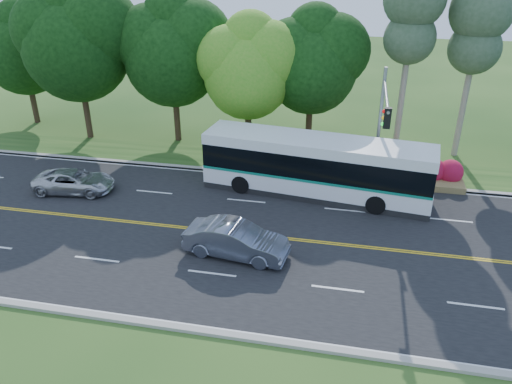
% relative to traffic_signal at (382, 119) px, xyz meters
% --- Properties ---
extents(ground, '(120.00, 120.00, 0.00)m').
position_rel_traffic_signal_xyz_m(ground, '(-6.49, -5.40, -4.67)').
color(ground, '#224717').
rests_on(ground, ground).
extents(road, '(60.00, 14.00, 0.02)m').
position_rel_traffic_signal_xyz_m(road, '(-6.49, -5.40, -4.66)').
color(road, black).
rests_on(road, ground).
extents(curb_north, '(60.00, 0.30, 0.15)m').
position_rel_traffic_signal_xyz_m(curb_north, '(-6.49, 1.75, -4.60)').
color(curb_north, '#A29D92').
rests_on(curb_north, ground).
extents(curb_south, '(60.00, 0.30, 0.15)m').
position_rel_traffic_signal_xyz_m(curb_south, '(-6.49, -12.55, -4.60)').
color(curb_south, '#A29D92').
rests_on(curb_south, ground).
extents(grass_verge, '(60.00, 4.00, 0.10)m').
position_rel_traffic_signal_xyz_m(grass_verge, '(-6.49, 3.60, -4.62)').
color(grass_verge, '#224717').
rests_on(grass_verge, ground).
extents(lane_markings, '(57.60, 13.82, 0.00)m').
position_rel_traffic_signal_xyz_m(lane_markings, '(-6.59, -5.40, -4.65)').
color(lane_markings, gold).
rests_on(lane_markings, road).
extents(tree_row, '(44.70, 9.10, 13.84)m').
position_rel_traffic_signal_xyz_m(tree_row, '(-11.65, 6.73, 2.06)').
color(tree_row, '#312115').
rests_on(tree_row, ground).
extents(bougainvillea_hedge, '(9.50, 2.25, 1.50)m').
position_rel_traffic_signal_xyz_m(bougainvillea_hedge, '(0.69, 2.75, -3.95)').
color(bougainvillea_hedge, maroon).
rests_on(bougainvillea_hedge, ground).
extents(traffic_signal, '(0.42, 6.10, 7.00)m').
position_rel_traffic_signal_xyz_m(traffic_signal, '(0.00, 0.00, 0.00)').
color(traffic_signal, '#919499').
rests_on(traffic_signal, ground).
extents(transit_bus, '(13.05, 4.38, 3.35)m').
position_rel_traffic_signal_xyz_m(transit_bus, '(-3.32, -0.22, -2.99)').
color(transit_bus, white).
rests_on(transit_bus, road).
extents(sedan, '(5.01, 2.28, 1.59)m').
position_rel_traffic_signal_xyz_m(sedan, '(-6.27, -7.27, -3.85)').
color(sedan, slate).
rests_on(sedan, road).
extents(suv, '(4.78, 2.63, 1.27)m').
position_rel_traffic_signal_xyz_m(suv, '(-17.05, -2.69, -4.02)').
color(suv, silver).
rests_on(suv, road).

